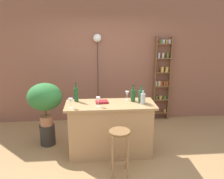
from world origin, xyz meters
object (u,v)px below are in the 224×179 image
object	(u,v)px
bottle_spirits_clear	(76,94)
wine_glass_center	(98,100)
spice_shelf	(162,77)
plant_stool	(48,135)
wine_glass_right	(127,94)
cookbook	(102,102)
pendant_globe_light	(97,40)
wine_glass_left	(71,101)
potted_plant	(45,98)
bar_stool	(120,142)
bottle_sauce_amber	(133,95)
bottle_soda_blue	(143,98)
bottle_wine_red	(141,96)

from	to	relation	value
bottle_spirits_clear	wine_glass_center	distance (m)	0.49
spice_shelf	plant_stool	size ratio (longest dim) A/B	4.97
plant_stool	bottle_spirits_clear	bearing A→B (deg)	-22.01
plant_stool	spice_shelf	bearing A→B (deg)	23.25
bottle_spirits_clear	wine_glass_right	xyz separation A→B (m)	(0.90, -0.00, -0.01)
cookbook	pendant_globe_light	world-z (taller)	pendant_globe_light
wine_glass_center	wine_glass_left	bearing A→B (deg)	-175.33
plant_stool	potted_plant	world-z (taller)	potted_plant
bar_stool	bottle_sauce_amber	distance (m)	0.95
plant_stool	wine_glass_left	bearing A→B (deg)	-47.64
bottle_soda_blue	bottle_sauce_amber	distance (m)	0.22
wine_glass_right	spice_shelf	bearing A→B (deg)	52.39
wine_glass_left	wine_glass_center	size ratio (longest dim) A/B	1.00
wine_glass_left	bottle_spirits_clear	bearing A→B (deg)	78.69
plant_stool	bottle_sauce_amber	world-z (taller)	bottle_sauce_amber
bottle_spirits_clear	wine_glass_left	bearing A→B (deg)	-101.31
potted_plant	wine_glass_center	bearing A→B (deg)	-29.13
potted_plant	wine_glass_left	bearing A→B (deg)	-47.64
plant_stool	bottle_sauce_amber	distance (m)	1.84
wine_glass_left	cookbook	distance (m)	0.57
bar_stool	cookbook	xyz separation A→B (m)	(-0.24, 0.68, 0.43)
wine_glass_center	bottle_wine_red	bearing A→B (deg)	13.26
spice_shelf	potted_plant	bearing A→B (deg)	-156.75
bottle_spirits_clear	wine_glass_left	size ratio (longest dim) A/B	2.10
spice_shelf	potted_plant	world-z (taller)	spice_shelf
bottle_sauce_amber	wine_glass_right	distance (m)	0.13
wine_glass_left	wine_glass_right	xyz separation A→B (m)	(0.97, 0.34, 0.00)
bottle_wine_red	wine_glass_center	size ratio (longest dim) A/B	1.84
potted_plant	wine_glass_left	distance (m)	0.80
wine_glass_left	wine_glass_right	size ratio (longest dim) A/B	1.00
bottle_wine_red	potted_plant	bearing A→B (deg)	167.90
bottle_spirits_clear	bottle_sauce_amber	world-z (taller)	bottle_spirits_clear
potted_plant	bottle_spirits_clear	bearing A→B (deg)	-22.01
plant_stool	cookbook	distance (m)	1.34
bar_stool	wine_glass_left	world-z (taller)	wine_glass_left
bottle_sauce_amber	potted_plant	bearing A→B (deg)	168.53
bottle_spirits_clear	wine_glass_center	xyz separation A→B (m)	(0.38, -0.30, -0.01)
bottle_spirits_clear	bottle_sauce_amber	xyz separation A→B (m)	(1.00, -0.08, -0.02)
wine_glass_center	cookbook	world-z (taller)	wine_glass_center
spice_shelf	bottle_sauce_amber	bearing A→B (deg)	-123.34
spice_shelf	bottle_soda_blue	size ratio (longest dim) A/B	7.50
spice_shelf	bottle_soda_blue	bearing A→B (deg)	-116.51
spice_shelf	wine_glass_left	size ratio (longest dim) A/B	12.22
bottle_sauce_amber	pendant_globe_light	distance (m)	1.78
bar_stool	cookbook	world-z (taller)	cookbook
potted_plant	wine_glass_center	size ratio (longest dim) A/B	5.01
wine_glass_left	cookbook	world-z (taller)	wine_glass_left
bottle_soda_blue	pendant_globe_light	bearing A→B (deg)	114.52
plant_stool	wine_glass_left	size ratio (longest dim) A/B	2.46
wine_glass_center	wine_glass_right	xyz separation A→B (m)	(0.52, 0.30, 0.00)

